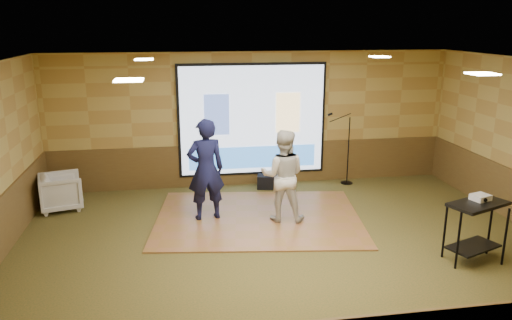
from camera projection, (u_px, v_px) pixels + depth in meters
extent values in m
plane|color=#2E3C1B|center=(285.00, 248.00, 8.24)|extent=(9.00, 9.00, 0.00)
cube|color=#AF9649|center=(252.00, 120.00, 11.17)|extent=(9.00, 0.04, 3.00)
cube|color=#AF9649|center=(371.00, 263.00, 4.51)|extent=(9.00, 0.04, 3.00)
cube|color=silver|center=(288.00, 64.00, 7.44)|extent=(9.00, 7.00, 0.04)
cube|color=#553B1C|center=(252.00, 164.00, 11.42)|extent=(9.00, 0.04, 0.95)
cube|color=black|center=(252.00, 120.00, 11.12)|extent=(3.32, 0.03, 2.52)
cube|color=silver|center=(253.00, 120.00, 11.09)|extent=(3.20, 0.02, 2.40)
cube|color=#425792|center=(217.00, 115.00, 10.91)|extent=(0.55, 0.01, 0.90)
cube|color=#F0D08B|center=(288.00, 113.00, 11.16)|extent=(0.55, 0.01, 0.90)
cube|color=#3473C4|center=(253.00, 157.00, 11.30)|extent=(2.88, 0.01, 0.50)
cube|color=beige|center=(144.00, 59.00, 8.81)|extent=(0.32, 0.32, 0.02)
cube|color=beige|center=(380.00, 57.00, 9.50)|extent=(0.32, 0.32, 0.02)
cube|color=beige|center=(129.00, 80.00, 5.68)|extent=(0.32, 0.32, 0.02)
cube|color=beige|center=(482.00, 74.00, 6.36)|extent=(0.32, 0.32, 0.02)
cube|color=brown|center=(258.00, 218.00, 9.49)|extent=(4.19, 3.41, 0.03)
imported|color=#12143A|center=(206.00, 170.00, 9.19)|extent=(0.76, 0.56, 1.91)
imported|color=beige|center=(283.00, 176.00, 9.15)|extent=(0.97, 0.84, 1.71)
cylinder|color=black|center=(458.00, 240.00, 7.44)|extent=(0.04, 0.04, 0.92)
cylinder|color=black|center=(505.00, 237.00, 7.56)|extent=(0.04, 0.04, 0.92)
cylinder|color=black|center=(445.00, 230.00, 7.81)|extent=(0.04, 0.04, 0.92)
cylinder|color=black|center=(490.00, 227.00, 7.93)|extent=(0.04, 0.04, 0.92)
cube|color=black|center=(478.00, 204.00, 7.56)|extent=(0.92, 0.48, 0.05)
cube|color=black|center=(473.00, 246.00, 7.75)|extent=(0.82, 0.44, 0.03)
cube|color=silver|center=(480.00, 197.00, 7.64)|extent=(0.32, 0.29, 0.09)
cylinder|color=black|center=(347.00, 183.00, 11.56)|extent=(0.27, 0.27, 0.02)
cylinder|color=black|center=(348.00, 151.00, 11.35)|extent=(0.02, 0.02, 1.55)
cylinder|color=black|center=(340.00, 118.00, 11.11)|extent=(0.49, 0.02, 0.19)
cylinder|color=black|center=(330.00, 114.00, 11.05)|extent=(0.11, 0.05, 0.08)
imported|color=gray|center=(61.00, 192.00, 9.89)|extent=(0.95, 0.94, 0.72)
cube|color=black|center=(268.00, 182.00, 11.19)|extent=(0.54, 0.42, 0.30)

